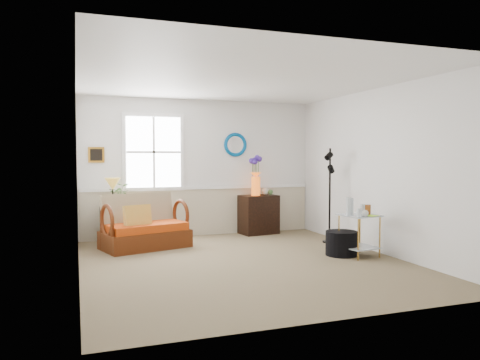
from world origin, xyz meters
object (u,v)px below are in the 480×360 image
object	(u,v)px
loveseat	(145,221)
ottoman	(342,243)
cabinet	(259,214)
side_table	(359,236)
floor_lamp	(330,196)
lamp_stand	(112,225)

from	to	relation	value
loveseat	ottoman	world-z (taller)	loveseat
cabinet	side_table	bearing A→B (deg)	-82.94
cabinet	side_table	size ratio (longest dim) A/B	1.18
loveseat	floor_lamp	size ratio (longest dim) A/B	0.82
lamp_stand	floor_lamp	size ratio (longest dim) A/B	0.39
lamp_stand	loveseat	bearing A→B (deg)	-51.24
loveseat	floor_lamp	bearing A→B (deg)	-26.59
loveseat	ottoman	size ratio (longest dim) A/B	2.81
loveseat	cabinet	world-z (taller)	loveseat
lamp_stand	ottoman	world-z (taller)	lamp_stand
side_table	ottoman	distance (m)	0.29
cabinet	ottoman	bearing A→B (deg)	-86.84
loveseat	side_table	xyz separation A→B (m)	(2.98, -1.74, -0.13)
floor_lamp	ottoman	bearing A→B (deg)	-126.85
floor_lamp	lamp_stand	bearing A→B (deg)	145.37
loveseat	floor_lamp	distance (m)	3.22
lamp_stand	side_table	size ratio (longest dim) A/B	1.02
floor_lamp	ottoman	size ratio (longest dim) A/B	3.42
ottoman	side_table	bearing A→B (deg)	-37.09
lamp_stand	floor_lamp	bearing A→B (deg)	-18.15
loveseat	side_table	distance (m)	3.45
loveseat	cabinet	bearing A→B (deg)	0.70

